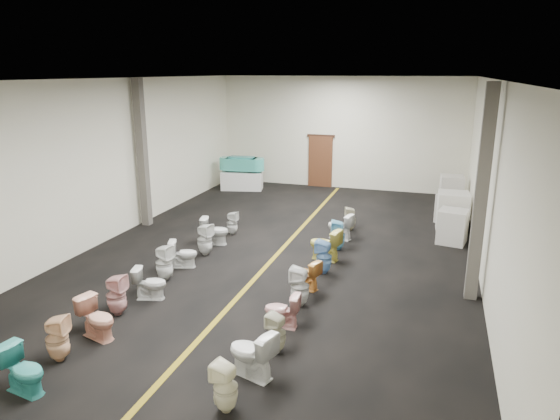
{
  "coord_description": "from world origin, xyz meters",
  "views": [
    {
      "loc": [
        3.86,
        -12.09,
        4.69
      ],
      "look_at": [
        -0.34,
        1.0,
        0.85
      ],
      "focal_mm": 32.0,
      "sensor_mm": 36.0,
      "label": 1
    }
  ],
  "objects_px": {
    "toilet_right_6": "(324,257)",
    "toilet_right_9": "(340,226)",
    "toilet_right_1": "(251,353)",
    "appliance_crate_d": "(451,191)",
    "bathtub": "(242,163)",
    "toilet_left_4": "(150,283)",
    "toilet_right_2": "(277,333)",
    "toilet_left_8": "(215,231)",
    "toilet_right_5": "(306,274)",
    "appliance_crate_b": "(452,212)",
    "appliance_crate_c": "(452,208)",
    "toilet_left_7": "(205,239)",
    "appliance_crate_a": "(453,227)",
    "toilet_left_5": "(164,263)",
    "display_table": "(242,180)",
    "toilet_left_6": "(183,254)",
    "toilet_right_8": "(338,235)",
    "toilet_right_10": "(350,219)",
    "toilet_left_9": "(232,223)",
    "toilet_left_2": "(97,318)",
    "toilet_right_0": "(225,387)",
    "toilet_left_0": "(23,370)",
    "toilet_left_1": "(57,339)",
    "toilet_right_3": "(282,310)",
    "toilet_left_3": "(116,295)",
    "toilet_right_7": "(325,244)"
  },
  "relations": [
    {
      "from": "toilet_left_9",
      "to": "toilet_left_1",
      "type": "bearing_deg",
      "value": -178.47
    },
    {
      "from": "display_table",
      "to": "toilet_right_1",
      "type": "height_order",
      "value": "toilet_right_1"
    },
    {
      "from": "appliance_crate_b",
      "to": "appliance_crate_c",
      "type": "xyz_separation_m",
      "value": [
        0.0,
        1.03,
        -0.14
      ]
    },
    {
      "from": "toilet_left_2",
      "to": "toilet_right_3",
      "type": "bearing_deg",
      "value": -50.0
    },
    {
      "from": "appliance_crate_d",
      "to": "toilet_right_1",
      "type": "height_order",
      "value": "appliance_crate_d"
    },
    {
      "from": "toilet_left_8",
      "to": "toilet_right_8",
      "type": "distance_m",
      "value": 3.42
    },
    {
      "from": "bathtub",
      "to": "toilet_left_7",
      "type": "xyz_separation_m",
      "value": [
        1.91,
        -7.35,
        -0.64
      ]
    },
    {
      "from": "toilet_right_8",
      "to": "toilet_right_9",
      "type": "xyz_separation_m",
      "value": [
        -0.12,
        0.89,
        -0.03
      ]
    },
    {
      "from": "toilet_left_5",
      "to": "toilet_right_2",
      "type": "bearing_deg",
      "value": -113.57
    },
    {
      "from": "appliance_crate_c",
      "to": "bathtub",
      "type": "bearing_deg",
      "value": 164.69
    },
    {
      "from": "toilet_right_2",
      "to": "toilet_right_6",
      "type": "bearing_deg",
      "value": -167.06
    },
    {
      "from": "toilet_right_1",
      "to": "toilet_right_5",
      "type": "distance_m",
      "value": 3.47
    },
    {
      "from": "appliance_crate_a",
      "to": "toilet_left_8",
      "type": "bearing_deg",
      "value": -161.39
    },
    {
      "from": "toilet_left_2",
      "to": "toilet_left_8",
      "type": "distance_m",
      "value": 5.3
    },
    {
      "from": "toilet_left_3",
      "to": "toilet_right_7",
      "type": "distance_m",
      "value": 5.31
    },
    {
      "from": "display_table",
      "to": "toilet_right_0",
      "type": "xyz_separation_m",
      "value": [
        4.98,
        -12.96,
        0.02
      ]
    },
    {
      "from": "toilet_right_2",
      "to": "toilet_right_9",
      "type": "relative_size",
      "value": 0.93
    },
    {
      "from": "display_table",
      "to": "toilet_left_5",
      "type": "xyz_separation_m",
      "value": [
        1.75,
        -9.13,
        0.07
      ]
    },
    {
      "from": "toilet_right_8",
      "to": "toilet_right_10",
      "type": "distance_m",
      "value": 1.8
    },
    {
      "from": "toilet_right_8",
      "to": "toilet_right_10",
      "type": "bearing_deg",
      "value": 170.75
    },
    {
      "from": "toilet_left_2",
      "to": "toilet_right_0",
      "type": "distance_m",
      "value": 3.25
    },
    {
      "from": "toilet_left_0",
      "to": "display_table",
      "type": "bearing_deg",
      "value": 17.08
    },
    {
      "from": "appliance_crate_c",
      "to": "toilet_left_5",
      "type": "height_order",
      "value": "appliance_crate_c"
    },
    {
      "from": "appliance_crate_b",
      "to": "appliance_crate_c",
      "type": "relative_size",
      "value": 1.3
    },
    {
      "from": "toilet_left_2",
      "to": "toilet_right_1",
      "type": "height_order",
      "value": "toilet_right_1"
    },
    {
      "from": "toilet_right_3",
      "to": "toilet_left_7",
      "type": "bearing_deg",
      "value": -137.39
    },
    {
      "from": "toilet_right_0",
      "to": "toilet_left_0",
      "type": "bearing_deg",
      "value": -69.41
    },
    {
      "from": "toilet_left_7",
      "to": "toilet_right_5",
      "type": "distance_m",
      "value": 3.31
    },
    {
      "from": "toilet_left_8",
      "to": "toilet_left_9",
      "type": "height_order",
      "value": "toilet_left_8"
    },
    {
      "from": "toilet_left_3",
      "to": "toilet_right_6",
      "type": "distance_m",
      "value": 4.77
    },
    {
      "from": "appliance_crate_a",
      "to": "toilet_left_0",
      "type": "xyz_separation_m",
      "value": [
        -6.2,
        -9.12,
        -0.1
      ]
    },
    {
      "from": "toilet_left_5",
      "to": "toilet_left_7",
      "type": "distance_m",
      "value": 1.79
    },
    {
      "from": "toilet_left_2",
      "to": "toilet_right_0",
      "type": "xyz_separation_m",
      "value": [
        3.03,
        -1.17,
        0.0
      ]
    },
    {
      "from": "toilet_right_6",
      "to": "toilet_right_9",
      "type": "bearing_deg",
      "value": -170.46
    },
    {
      "from": "toilet_left_8",
      "to": "toilet_left_9",
      "type": "relative_size",
      "value": 1.1
    },
    {
      "from": "toilet_right_3",
      "to": "toilet_right_5",
      "type": "xyz_separation_m",
      "value": [
        -0.02,
        1.81,
        0.0
      ]
    },
    {
      "from": "appliance_crate_a",
      "to": "toilet_left_0",
      "type": "height_order",
      "value": "appliance_crate_a"
    },
    {
      "from": "toilet_left_9",
      "to": "toilet_right_8",
      "type": "xyz_separation_m",
      "value": [
        3.24,
        -0.33,
        0.06
      ]
    },
    {
      "from": "display_table",
      "to": "toilet_left_6",
      "type": "xyz_separation_m",
      "value": [
        1.78,
        -8.28,
        -0.02
      ]
    },
    {
      "from": "toilet_right_5",
      "to": "toilet_right_10",
      "type": "bearing_deg",
      "value": -162.83
    },
    {
      "from": "toilet_right_1",
      "to": "appliance_crate_d",
      "type": "bearing_deg",
      "value": -176.9
    },
    {
      "from": "toilet_left_6",
      "to": "toilet_left_9",
      "type": "relative_size",
      "value": 0.98
    },
    {
      "from": "appliance_crate_c",
      "to": "toilet_left_2",
      "type": "relative_size",
      "value": 1.2
    },
    {
      "from": "appliance_crate_b",
      "to": "toilet_right_10",
      "type": "relative_size",
      "value": 1.66
    },
    {
      "from": "toilet_right_9",
      "to": "toilet_left_6",
      "type": "bearing_deg",
      "value": -29.3
    },
    {
      "from": "toilet_left_0",
      "to": "toilet_right_7",
      "type": "bearing_deg",
      "value": -15.53
    },
    {
      "from": "toilet_left_2",
      "to": "toilet_right_2",
      "type": "bearing_deg",
      "value": -65.0
    },
    {
      "from": "bathtub",
      "to": "toilet_left_4",
      "type": "relative_size",
      "value": 2.65
    },
    {
      "from": "toilet_left_8",
      "to": "appliance_crate_c",
      "type": "bearing_deg",
      "value": -68.55
    },
    {
      "from": "toilet_left_8",
      "to": "toilet_right_2",
      "type": "xyz_separation_m",
      "value": [
        3.37,
        -4.76,
        -0.03
      ]
    }
  ]
}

